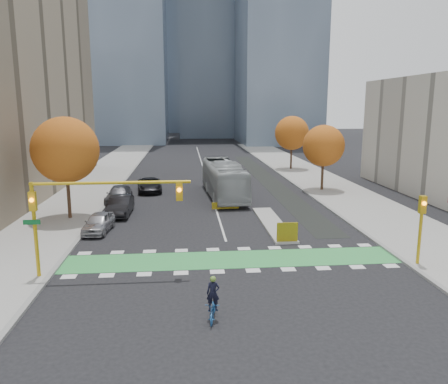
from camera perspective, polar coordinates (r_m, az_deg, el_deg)
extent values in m
plane|color=black|center=(24.98, 1.37, -9.96)|extent=(300.00, 300.00, 0.00)
cube|color=gray|center=(45.37, -18.84, -0.79)|extent=(7.00, 120.00, 0.15)
cube|color=gray|center=(46.93, 15.12, -0.19)|extent=(7.00, 120.00, 0.15)
cube|color=gray|center=(44.66, -14.48, -0.73)|extent=(0.30, 120.00, 0.16)
cube|color=gray|center=(45.85, 11.01, -0.27)|extent=(0.30, 120.00, 0.16)
cube|color=green|center=(26.37, 1.00, -8.78)|extent=(20.00, 3.00, 0.01)
cube|color=silver|center=(63.84, -2.70, 3.05)|extent=(0.15, 70.00, 0.01)
cube|color=black|center=(54.85, 5.62, 1.67)|extent=(2.50, 50.00, 0.01)
cube|color=gray|center=(34.02, 6.37, -4.11)|extent=(1.60, 10.00, 0.16)
cube|color=yellow|center=(29.32, 8.26, -5.20)|extent=(1.40, 0.12, 1.30)
cube|color=#47566B|center=(112.47, 7.08, 21.84)|extent=(18.00, 24.00, 60.00)
cube|color=#47566B|center=(166.07, -5.95, 21.86)|extent=(26.00, 26.00, 80.00)
cylinder|color=#332114|center=(36.91, -19.69, 0.56)|extent=(0.28, 0.28, 5.25)
sphere|color=#A04513|center=(36.52, -20.00, 5.19)|extent=(5.20, 5.20, 5.20)
cylinder|color=#332114|center=(47.94, 12.75, 2.82)|extent=(0.28, 0.28, 4.55)
sphere|color=#A04513|center=(47.65, 12.88, 5.92)|extent=(4.40, 4.40, 4.40)
cylinder|color=#332114|center=(63.34, 8.78, 5.10)|extent=(0.28, 0.28, 4.90)
sphere|color=#A04513|center=(63.11, 8.85, 7.62)|extent=(4.80, 4.80, 4.80)
cylinder|color=#BF9914|center=(24.80, -23.42, -4.74)|extent=(0.20, 0.20, 5.20)
cylinder|color=#BF9914|center=(23.29, -14.52, 1.16)|extent=(8.20, 0.16, 0.16)
cube|color=#BF9914|center=(24.43, -23.71, -1.12)|extent=(0.35, 0.28, 1.00)
sphere|color=orange|center=(24.25, -23.86, -0.98)|extent=(0.22, 0.22, 0.22)
cube|color=#BF9914|center=(23.07, -5.86, 0.11)|extent=(0.35, 0.28, 1.00)
sphere|color=orange|center=(22.87, -5.87, 0.27)|extent=(0.22, 0.22, 0.22)
cube|color=#0C5926|center=(24.28, -23.82, -3.63)|extent=(0.85, 0.04, 0.25)
cylinder|color=#BF9914|center=(27.12, 24.23, -4.81)|extent=(0.18, 0.18, 4.00)
cube|color=#BF9914|center=(26.75, 24.51, -1.51)|extent=(0.35, 0.28, 1.00)
sphere|color=orange|center=(26.58, 24.71, -1.38)|extent=(0.22, 0.22, 0.22)
imported|color=#1D4D88|center=(19.32, -1.43, -15.12)|extent=(0.86, 1.78, 0.90)
imported|color=black|center=(18.99, -1.44, -13.06)|extent=(0.61, 0.45, 1.52)
sphere|color=#597F2D|center=(18.74, -1.45, -11.30)|extent=(0.26, 0.26, 0.26)
imported|color=#9CA2A3|center=(43.96, -0.04, 1.70)|extent=(3.80, 12.92, 3.55)
imported|color=#A4A4AA|center=(32.99, -16.06, -3.84)|extent=(2.06, 4.30, 1.42)
imported|color=black|center=(37.61, -13.37, -1.73)|extent=(1.80, 4.94, 1.62)
imported|color=#47474C|center=(42.59, -13.59, -0.33)|extent=(2.17, 5.20, 1.50)
imported|color=black|center=(47.19, -9.72, 0.91)|extent=(2.98, 5.49, 1.46)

